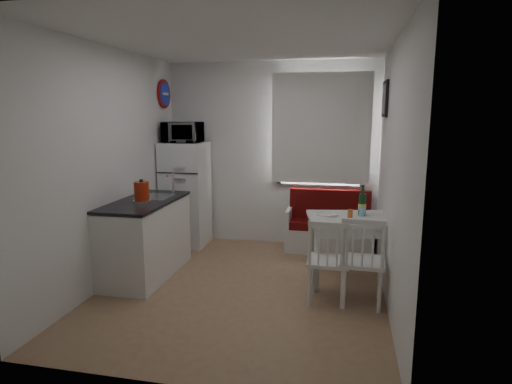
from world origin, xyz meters
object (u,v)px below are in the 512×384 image
microwave (183,132)px  wine_bottle (362,200)px  kitchen_counter (146,237)px  bench (329,231)px  dining_table (354,224)px  chair_right (363,253)px  fridge (186,194)px  chair_left (329,253)px  kettle (142,192)px

microwave → wine_bottle: microwave is taller
kitchen_counter → microwave: (0.02, 1.19, 1.17)m
bench → dining_table: (0.32, -1.06, 0.39)m
kitchen_counter → wine_bottle: bearing=9.1°
chair_right → fridge: (-2.43, 1.62, 0.18)m
chair_left → wine_bottle: 0.91m
bench → kettle: size_ratio=4.48×
kitchen_counter → chair_left: 2.15m
bench → chair_right: 1.79m
bench → chair_right: bearing=-77.1°
dining_table → chair_left: (-0.25, -0.66, -0.13)m
dining_table → fridge: 2.54m
kitchen_counter → microwave: 1.67m
kitchen_counter → kettle: kettle is taller
kitchen_counter → fridge: fridge is taller
dining_table → wine_bottle: bearing=40.7°
fridge → kettle: fridge is taller
dining_table → microwave: (-2.35, 0.90, 0.95)m
bench → fridge: (-2.03, -0.11, 0.46)m
kettle → chair_right: bearing=-5.3°
bench → wine_bottle: wine_bottle is taller
kettle → wine_bottle: size_ratio=0.76×
microwave → bench: bearing=4.4°
kitchen_counter → wine_bottle: (2.45, 0.39, 0.47)m
kitchen_counter → microwave: microwave is taller
fridge → wine_bottle: size_ratio=4.29×
fridge → microwave: microwave is taller
chair_left → microwave: 2.83m
chair_right → fridge: fridge is taller
chair_right → microwave: 3.08m
kitchen_counter → fridge: bearing=89.1°
kettle → wine_bottle: bearing=12.7°
bench → wine_bottle: 1.22m
bench → microwave: 2.44m
kettle → chair_left: bearing=-6.0°
kitchen_counter → wine_bottle: 2.52m
wine_bottle → chair_right: bearing=-90.0°
chair_right → microwave: bearing=150.7°
chair_right → bench: bearing=106.5°
kitchen_counter → kettle: size_ratio=5.04×
dining_table → chair_right: chair_right is taller
dining_table → fridge: size_ratio=0.75×
dining_table → kettle: bearing=-179.8°
bench → chair_left: size_ratio=2.51×
kitchen_counter → chair_right: kitchen_counter is taller
microwave → chair_right: bearing=-32.8°
kettle → wine_bottle: kettle is taller
kitchen_counter → dining_table: bearing=7.0°
fridge → kettle: 1.43m
fridge → wine_bottle: 2.58m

